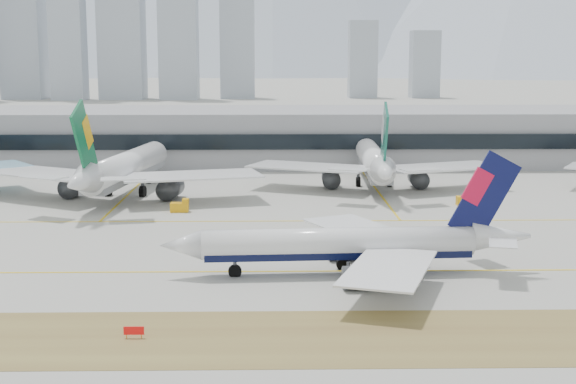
{
  "coord_description": "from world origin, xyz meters",
  "views": [
    {
      "loc": [
        0.36,
        -114.86,
        30.13
      ],
      "look_at": [
        2.8,
        18.0,
        7.5
      ],
      "focal_mm": 50.0,
      "sensor_mm": 36.0,
      "label": 1
    }
  ],
  "objects_px": {
    "taxiing_airliner": "(352,245)",
    "terminal": "(272,136)",
    "widebody_cathay": "(375,163)",
    "widebody_eva": "(123,170)"
  },
  "relations": [
    {
      "from": "widebody_cathay",
      "to": "terminal",
      "type": "height_order",
      "value": "widebody_cathay"
    },
    {
      "from": "taxiing_airliner",
      "to": "widebody_cathay",
      "type": "bearing_deg",
      "value": -102.6
    },
    {
      "from": "widebody_eva",
      "to": "widebody_cathay",
      "type": "distance_m",
      "value": 57.09
    },
    {
      "from": "widebody_cathay",
      "to": "terminal",
      "type": "bearing_deg",
      "value": 29.13
    },
    {
      "from": "widebody_eva",
      "to": "widebody_cathay",
      "type": "xyz_separation_m",
      "value": [
        55.75,
        12.3,
        -0.33
      ]
    },
    {
      "from": "widebody_eva",
      "to": "taxiing_airliner",
      "type": "bearing_deg",
      "value": -137.84
    },
    {
      "from": "taxiing_airliner",
      "to": "widebody_eva",
      "type": "distance_m",
      "value": 76.25
    },
    {
      "from": "taxiing_airliner",
      "to": "widebody_eva",
      "type": "bearing_deg",
      "value": -58.6
    },
    {
      "from": "taxiing_airliner",
      "to": "terminal",
      "type": "bearing_deg",
      "value": -87.84
    },
    {
      "from": "taxiing_airliner",
      "to": "terminal",
      "type": "distance_m",
      "value": 121.95
    }
  ]
}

